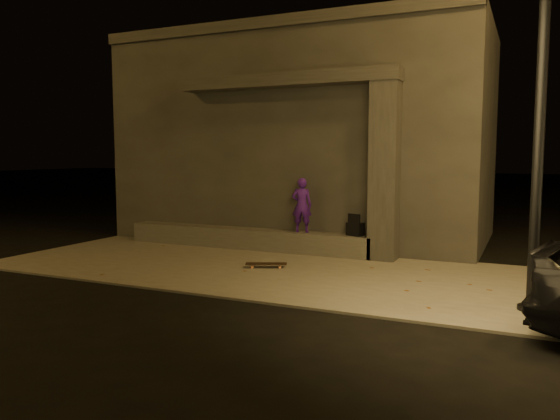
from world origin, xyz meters
The scene contains 9 objects.
ground centered at (0.00, 0.00, 0.00)m, with size 120.00×120.00×0.00m, color black.
sidewalk centered at (0.00, 2.00, 0.02)m, with size 11.00×4.40×0.04m, color slate.
building centered at (-1.00, 6.49, 2.61)m, with size 9.00×5.10×5.22m.
ledge centered at (-1.50, 3.75, 0.27)m, with size 6.00×0.55×0.45m, color #4F4D48.
column centered at (1.70, 3.75, 1.84)m, with size 0.55×0.55×3.60m, color #343230.
canopy centered at (-0.50, 3.80, 3.78)m, with size 5.00×0.70×0.28m, color #343230.
skateboarder centered at (-0.11, 3.75, 1.09)m, with size 0.43×0.29×1.19m, color #441692.
backpack centered at (1.10, 3.75, 0.65)m, with size 0.39×0.32×0.47m.
skateboard centered at (-0.11, 1.97, 0.11)m, with size 0.80×0.50×0.09m.
Camera 1 is at (4.39, -7.19, 2.19)m, focal length 35.00 mm.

